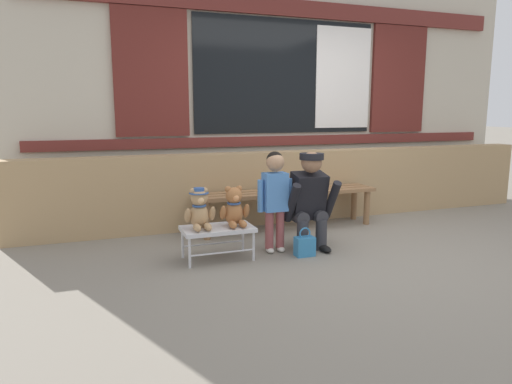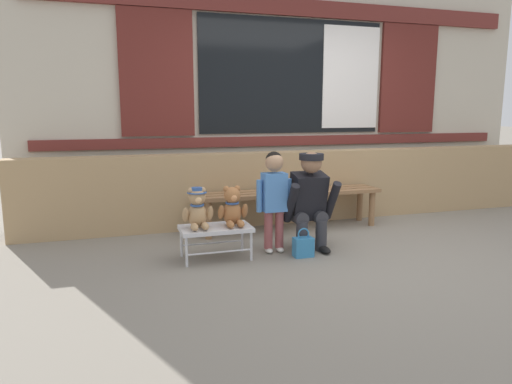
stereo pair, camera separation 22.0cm
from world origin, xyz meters
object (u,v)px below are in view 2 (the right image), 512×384
object	(u,v)px
handbag_on_ground	(303,247)
teddy_bear_with_hat	(198,209)
teddy_bear_plain	(233,208)
adult_crouching	(310,200)
small_display_bench	(216,230)
wooden_bench_long	(290,197)
child_standing	(274,191)

from	to	relation	value
handbag_on_ground	teddy_bear_with_hat	bearing A→B (deg)	168.77
teddy_bear_with_hat	teddy_bear_plain	world-z (taller)	same
teddy_bear_with_hat	handbag_on_ground	xyz separation A→B (m)	(0.94, -0.19, -0.38)
teddy_bear_plain	handbag_on_ground	distance (m)	0.74
teddy_bear_with_hat	adult_crouching	world-z (taller)	adult_crouching
small_display_bench	teddy_bear_with_hat	world-z (taller)	teddy_bear_with_hat
small_display_bench	adult_crouching	xyz separation A→B (m)	(0.93, 0.03, 0.21)
wooden_bench_long	child_standing	xyz separation A→B (m)	(-0.47, -0.77, 0.22)
teddy_bear_plain	child_standing	xyz separation A→B (m)	(0.41, 0.03, 0.13)
teddy_bear_plain	small_display_bench	bearing A→B (deg)	-179.49
child_standing	adult_crouching	xyz separation A→B (m)	(0.36, -0.01, -0.11)
wooden_bench_long	adult_crouching	bearing A→B (deg)	-97.95
adult_crouching	handbag_on_ground	bearing A→B (deg)	-125.10
handbag_on_ground	small_display_bench	bearing A→B (deg)	166.70
wooden_bench_long	teddy_bear_with_hat	xyz separation A→B (m)	(-1.20, -0.81, 0.10)
small_display_bench	adult_crouching	size ratio (longest dim) A/B	0.67
child_standing	small_display_bench	bearing A→B (deg)	-176.50
wooden_bench_long	teddy_bear_with_hat	distance (m)	1.45
teddy_bear_with_hat	child_standing	bearing A→B (deg)	2.57
child_standing	handbag_on_ground	size ratio (longest dim) A/B	3.52
small_display_bench	wooden_bench_long	bearing A→B (deg)	37.89
wooden_bench_long	small_display_bench	bearing A→B (deg)	-142.11
teddy_bear_with_hat	child_standing	world-z (taller)	child_standing
wooden_bench_long	adult_crouching	world-z (taller)	adult_crouching
small_display_bench	teddy_bear_plain	xyz separation A→B (m)	(0.16, 0.00, 0.20)
small_display_bench	handbag_on_ground	bearing A→B (deg)	-13.30
teddy_bear_with_hat	adult_crouching	bearing A→B (deg)	1.39
teddy_bear_plain	adult_crouching	xyz separation A→B (m)	(0.77, 0.03, 0.02)
child_standing	adult_crouching	bearing A→B (deg)	-1.02
wooden_bench_long	child_standing	size ratio (longest dim) A/B	2.19
wooden_bench_long	teddy_bear_plain	world-z (taller)	teddy_bear_plain
wooden_bench_long	handbag_on_ground	world-z (taller)	wooden_bench_long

